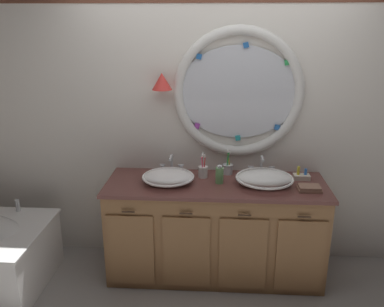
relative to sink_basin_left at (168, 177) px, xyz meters
The scene contains 12 objects.
ground_plane 1.01m from the sink_basin_left, 28.09° to the right, with size 14.00×14.00×0.00m, color gray.
back_wall_assembly 0.70m from the sink_basin_left, 42.18° to the left, with size 6.40×0.26×2.60m.
vanity_counter 0.62m from the sink_basin_left, ahead, with size 1.84×0.66×0.85m.
sink_basin_left is the anchor object (origin of this frame).
sink_basin_right 0.79m from the sink_basin_left, ahead, with size 0.47×0.47×0.12m.
faucet_set_left 0.25m from the sink_basin_left, 90.00° to the left, with size 0.22×0.15×0.17m.
faucet_set_right 0.83m from the sink_basin_left, 17.84° to the left, with size 0.24×0.13×0.17m.
toothbrush_holder_left 0.32m from the sink_basin_left, 27.58° to the left, with size 0.09×0.09×0.22m.
toothbrush_holder_right 0.56m from the sink_basin_left, 26.05° to the left, with size 0.09×0.09×0.22m.
soap_dispenser 0.43m from the sink_basin_left, ahead, with size 0.07×0.07×0.16m.
folded_hand_towel 1.15m from the sink_basin_left, ahead, with size 0.18×0.13×0.04m.
toiletry_basket 1.14m from the sink_basin_left, ahead, with size 0.14×0.09×0.11m.
Camera 1 is at (0.00, -2.89, 2.13)m, focal length 37.73 mm.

